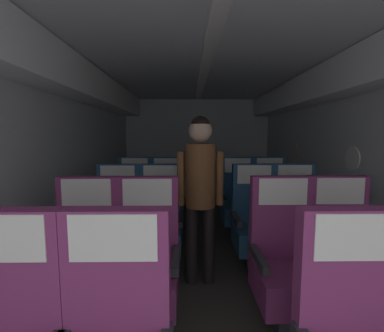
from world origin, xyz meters
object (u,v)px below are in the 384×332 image
object	(u,v)px
seat_c_right_window	(255,225)
seat_c_left_window	(117,225)
seat_b_right_window	(285,264)
seat_d_left_aisle	(167,203)
seat_d_right_window	(238,203)
seat_c_left_aisle	(160,225)
seat_b_left_window	(84,266)
flight_attendant	(200,182)
seat_b_left_aisle	(147,266)
seat_c_right_aisle	(296,224)
seat_b_right_aisle	(344,263)
seat_d_left_window	(134,203)
seat_d_right_aisle	(270,203)

from	to	relation	value
seat_c_right_window	seat_c_left_window	bearing A→B (deg)	179.97
seat_b_right_window	seat_d_left_aisle	distance (m)	2.09
seat_d_right_window	seat_c_left_aisle	bearing A→B (deg)	-137.63
seat_b_left_window	flight_attendant	size ratio (longest dim) A/B	0.69
seat_c_left_window	seat_d_right_window	world-z (taller)	same
seat_b_left_aisle	seat_c_right_aisle	xyz separation A→B (m)	(1.46, 0.91, 0.00)
seat_b_right_aisle	seat_c_left_aisle	bearing A→B (deg)	148.58
seat_d_right_window	seat_c_right_aisle	bearing A→B (deg)	-63.07
seat_c_left_window	seat_c_left_aisle	bearing A→B (deg)	0.27
seat_d_right_window	seat_b_right_window	bearing A→B (deg)	-89.53
seat_d_left_window	seat_d_right_window	distance (m)	1.45
seat_b_left_aisle	seat_d_left_aisle	distance (m)	1.83
seat_d_right_aisle	seat_b_left_window	bearing A→B (deg)	-136.19
seat_c_right_window	seat_d_right_window	distance (m)	0.91
seat_b_right_aisle	seat_c_right_window	distance (m)	0.99
seat_d_right_aisle	seat_d_right_window	distance (m)	0.46
seat_d_left_aisle	flight_attendant	distance (m)	1.39
seat_b_left_aisle	seat_b_right_aisle	xyz separation A→B (m)	(1.45, 0.02, 0.00)
seat_b_right_window	seat_c_right_window	world-z (taller)	same
seat_b_left_window	seat_d_right_aisle	world-z (taller)	same
seat_d_left_window	flight_attendant	distance (m)	1.58
seat_c_left_aisle	seat_d_left_window	xyz separation A→B (m)	(-0.45, 0.93, 0.00)
seat_c_right_aisle	flight_attendant	xyz separation A→B (m)	(-1.04, -0.30, 0.51)
seat_b_left_aisle	seat_d_right_window	distance (m)	2.07
seat_c_right_aisle	seat_b_left_aisle	bearing A→B (deg)	-147.93
flight_attendant	seat_b_right_aisle	bearing A→B (deg)	-26.02
seat_b_left_aisle	seat_c_right_window	size ratio (longest dim) A/B	1.00
seat_d_left_aisle	seat_c_left_window	bearing A→B (deg)	-116.03
seat_c_right_aisle	seat_d_left_window	size ratio (longest dim) A/B	1.00
seat_c_right_window	seat_d_right_aisle	world-z (taller)	same
seat_b_right_window	seat_c_right_window	xyz separation A→B (m)	(0.00, 0.90, 0.00)
seat_b_right_window	seat_d_right_window	bearing A→B (deg)	90.47
seat_c_right_aisle	seat_c_left_aisle	bearing A→B (deg)	-179.83
seat_c_right_aisle	flight_attendant	size ratio (longest dim) A/B	0.69
seat_c_left_aisle	seat_d_left_window	bearing A→B (deg)	116.17
seat_c_left_window	seat_b_right_window	bearing A→B (deg)	-31.52
seat_b_right_aisle	seat_d_right_window	world-z (taller)	same
seat_c_right_window	seat_d_left_window	xyz separation A→B (m)	(-1.46, 0.93, 0.00)
seat_b_right_aisle	seat_c_left_window	size ratio (longest dim) A/B	1.00
seat_d_right_aisle	flight_attendant	bearing A→B (deg)	-130.33
seat_c_right_window	flight_attendant	xyz separation A→B (m)	(-0.60, -0.30, 0.51)
seat_d_right_aisle	seat_d_right_window	size ratio (longest dim) A/B	1.00
seat_c_left_aisle	flight_attendant	xyz separation A→B (m)	(0.41, -0.30, 0.51)
seat_c_right_window	seat_d_right_window	size ratio (longest dim) A/B	1.00
seat_c_right_window	seat_d_left_window	size ratio (longest dim) A/B	1.00
seat_d_right_window	flight_attendant	size ratio (longest dim) A/B	0.69
seat_b_left_window	seat_d_right_window	world-z (taller)	same
seat_c_right_window	seat_c_right_aisle	bearing A→B (deg)	0.93
seat_b_left_window	seat_d_left_window	world-z (taller)	same
seat_b_left_window	seat_b_right_aisle	bearing A→B (deg)	0.56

